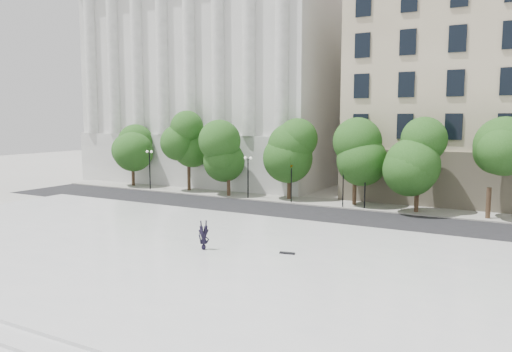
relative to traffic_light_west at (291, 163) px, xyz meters
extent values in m
plane|color=#BAB7B0|center=(1.24, -22.30, -3.70)|extent=(160.00, 160.00, 0.00)
cube|color=silver|center=(1.24, -19.30, -3.48)|extent=(44.00, 22.00, 0.45)
cube|color=black|center=(1.24, -4.30, -3.69)|extent=(60.00, 8.00, 0.02)
cube|color=gray|center=(1.24, 1.70, -3.64)|extent=(60.00, 4.00, 0.12)
cube|color=silver|center=(-15.76, 16.70, 8.80)|extent=(30.00, 26.00, 25.00)
cylinder|color=black|center=(0.00, 0.00, -1.95)|extent=(0.10, 0.10, 3.50)
imported|color=black|center=(0.00, 0.00, 0.15)|extent=(0.59, 1.78, 0.70)
cylinder|color=black|center=(4.95, 0.00, -1.95)|extent=(0.10, 0.10, 3.50)
imported|color=black|center=(4.95, 0.00, 0.13)|extent=(0.52, 1.68, 0.66)
imported|color=black|center=(3.29, -18.58, -3.03)|extent=(1.55, 1.63, 0.45)
cube|color=black|center=(7.78, -17.12, -3.21)|extent=(0.87, 0.38, 0.09)
cylinder|color=#382619|center=(-20.81, 1.71, -2.49)|extent=(0.36, 0.36, 2.42)
sphere|color=#1D4413|center=(-20.81, 1.71, 0.79)|extent=(4.41, 4.41, 4.41)
cylinder|color=#382619|center=(-12.91, 1.77, -2.20)|extent=(0.36, 0.36, 3.00)
sphere|color=#1D4413|center=(-12.91, 1.77, 1.87)|extent=(3.56, 3.56, 3.56)
cylinder|color=#382619|center=(-7.18, 0.65, -2.50)|extent=(0.36, 0.36, 2.41)
sphere|color=#1D4413|center=(-7.18, 0.65, 0.78)|extent=(3.76, 3.76, 3.76)
cylinder|color=#382619|center=(-1.06, 1.76, -2.37)|extent=(0.36, 0.36, 2.66)
sphere|color=#1D4413|center=(-1.06, 1.76, 1.24)|extent=(4.43, 4.43, 4.43)
cylinder|color=#382619|center=(5.43, 1.70, -2.22)|extent=(0.36, 0.36, 2.96)
sphere|color=#1D4413|center=(5.43, 1.70, 1.80)|extent=(4.07, 4.07, 4.07)
cylinder|color=#382619|center=(11.01, 0.76, -2.46)|extent=(0.36, 0.36, 2.49)
sphere|color=#1D4413|center=(11.01, 0.76, 0.92)|extent=(4.51, 4.51, 4.51)
cylinder|color=#382619|center=(16.40, 0.72, -2.45)|extent=(0.36, 0.36, 2.50)
sphere|color=#1D4413|center=(16.40, 0.72, 0.94)|extent=(4.36, 4.36, 4.36)
cylinder|color=black|center=(-17.06, 0.30, -1.64)|extent=(0.12, 0.12, 4.12)
cube|color=black|center=(-17.06, 0.30, 0.42)|extent=(0.60, 0.06, 0.06)
sphere|color=white|center=(-17.36, 0.30, 0.52)|extent=(0.28, 0.28, 0.28)
sphere|color=white|center=(-16.76, 0.30, 0.52)|extent=(0.28, 0.28, 0.28)
cylinder|color=black|center=(-4.75, 0.30, -1.75)|extent=(0.12, 0.12, 3.91)
cube|color=black|center=(-4.75, 0.30, 0.20)|extent=(0.60, 0.06, 0.06)
sphere|color=white|center=(-5.05, 0.30, 0.30)|extent=(0.28, 0.28, 0.28)
sphere|color=white|center=(-4.45, 0.30, 0.30)|extent=(0.28, 0.28, 0.28)
cylinder|color=black|center=(6.79, 0.30, -1.61)|extent=(0.12, 0.12, 4.18)
cube|color=black|center=(6.79, 0.30, 0.48)|extent=(0.60, 0.06, 0.06)
sphere|color=white|center=(6.49, 0.30, 0.58)|extent=(0.28, 0.28, 0.28)
sphere|color=white|center=(7.09, 0.30, 0.58)|extent=(0.28, 0.28, 0.28)
camera|label=1|loc=(19.15, -41.08, 4.08)|focal=35.00mm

